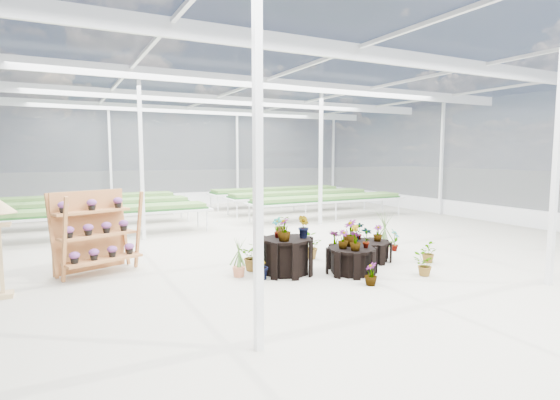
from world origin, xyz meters
name	(u,v)px	position (x,y,z in m)	size (l,w,h in m)	color
ground_plane	(304,257)	(0.00, 0.00, 0.00)	(24.00, 24.00, 0.00)	gray
greenhouse_shell	(304,163)	(0.00, 0.00, 2.25)	(18.00, 24.00, 4.50)	white
steel_frame	(304,163)	(0.00, 0.00, 2.25)	(18.00, 24.00, 4.50)	silver
nursery_benches	(209,207)	(0.00, 7.20, 0.42)	(16.00, 7.00, 0.84)	silver
plinth_tall	(287,256)	(-1.03, -1.05, 0.37)	(1.08, 1.08, 0.74)	black
plinth_mid	(352,261)	(0.17, -1.65, 0.27)	(1.02, 1.02, 0.54)	black
plinth_low	(368,251)	(1.17, -0.95, 0.23)	(1.01, 1.01, 0.45)	black
shelf_rack	(97,233)	(-4.49, 0.75, 0.85)	(1.60, 0.85, 1.70)	#995D30
bird_table	(0,248)	(-6.08, -0.16, 0.87)	(0.41, 0.41, 1.73)	tan
nursery_plants	(325,244)	(0.02, -0.88, 0.48)	(4.77, 2.95, 1.27)	#486D31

